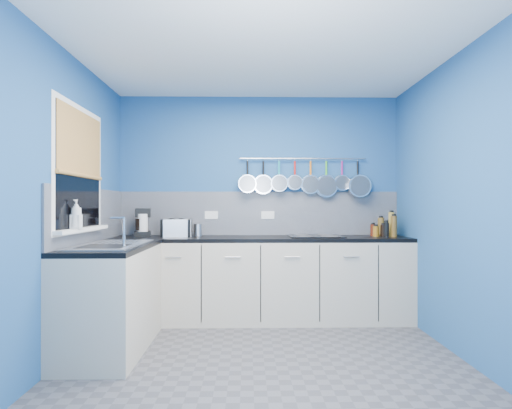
{
  "coord_description": "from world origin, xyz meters",
  "views": [
    {
      "loc": [
        -0.13,
        -3.24,
        1.24
      ],
      "look_at": [
        -0.05,
        0.75,
        1.25
      ],
      "focal_mm": 28.73,
      "sensor_mm": 36.0,
      "label": 1
    }
  ],
  "objects_px": {
    "soap_bottle_a": "(76,214)",
    "paper_towel": "(143,225)",
    "hob": "(315,236)",
    "soap_bottle_b": "(76,218)",
    "coffee_maker": "(142,222)",
    "toaster": "(177,228)",
    "canister": "(198,230)"
  },
  "relations": [
    {
      "from": "canister",
      "to": "hob",
      "type": "xyz_separation_m",
      "value": [
        1.29,
        -0.1,
        -0.06
      ]
    },
    {
      "from": "paper_towel",
      "to": "coffee_maker",
      "type": "distance_m",
      "value": 0.05
    },
    {
      "from": "soap_bottle_a",
      "to": "coffee_maker",
      "type": "relative_size",
      "value": 0.77
    },
    {
      "from": "soap_bottle_a",
      "to": "hob",
      "type": "bearing_deg",
      "value": 27.41
    },
    {
      "from": "coffee_maker",
      "to": "soap_bottle_b",
      "type": "bearing_deg",
      "value": -117.45
    },
    {
      "from": "soap_bottle_a",
      "to": "hob",
      "type": "height_order",
      "value": "soap_bottle_a"
    },
    {
      "from": "soap_bottle_b",
      "to": "toaster",
      "type": "xyz_separation_m",
      "value": [
        0.62,
        1.1,
        -0.14
      ]
    },
    {
      "from": "paper_towel",
      "to": "toaster",
      "type": "distance_m",
      "value": 0.37
    },
    {
      "from": "soap_bottle_b",
      "to": "hob",
      "type": "distance_m",
      "value": 2.42
    },
    {
      "from": "soap_bottle_a",
      "to": "paper_towel",
      "type": "relative_size",
      "value": 0.96
    },
    {
      "from": "paper_towel",
      "to": "hob",
      "type": "xyz_separation_m",
      "value": [
        1.88,
        0.0,
        -0.12
      ]
    },
    {
      "from": "soap_bottle_a",
      "to": "toaster",
      "type": "xyz_separation_m",
      "value": [
        0.62,
        1.11,
        -0.17
      ]
    },
    {
      "from": "paper_towel",
      "to": "toaster",
      "type": "height_order",
      "value": "paper_towel"
    },
    {
      "from": "paper_towel",
      "to": "canister",
      "type": "xyz_separation_m",
      "value": [
        0.59,
        0.1,
        -0.06
      ]
    },
    {
      "from": "soap_bottle_b",
      "to": "canister",
      "type": "distance_m",
      "value": 1.48
    },
    {
      "from": "soap_bottle_a",
      "to": "paper_towel",
      "type": "xyz_separation_m",
      "value": [
        0.26,
        1.1,
        -0.15
      ]
    },
    {
      "from": "soap_bottle_b",
      "to": "coffee_maker",
      "type": "distance_m",
      "value": 1.17
    },
    {
      "from": "paper_towel",
      "to": "coffee_maker",
      "type": "relative_size",
      "value": 0.81
    },
    {
      "from": "soap_bottle_b",
      "to": "coffee_maker",
      "type": "xyz_separation_m",
      "value": [
        0.24,
        1.14,
        -0.08
      ]
    },
    {
      "from": "soap_bottle_b",
      "to": "paper_towel",
      "type": "relative_size",
      "value": 0.69
    },
    {
      "from": "canister",
      "to": "hob",
      "type": "height_order",
      "value": "canister"
    },
    {
      "from": "coffee_maker",
      "to": "toaster",
      "type": "height_order",
      "value": "coffee_maker"
    },
    {
      "from": "toaster",
      "to": "coffee_maker",
      "type": "bearing_deg",
      "value": 160.8
    },
    {
      "from": "soap_bottle_a",
      "to": "paper_towel",
      "type": "bearing_deg",
      "value": 76.9
    },
    {
      "from": "paper_towel",
      "to": "toaster",
      "type": "xyz_separation_m",
      "value": [
        0.37,
        0.0,
        -0.03
      ]
    },
    {
      "from": "canister",
      "to": "hob",
      "type": "distance_m",
      "value": 1.3
    },
    {
      "from": "soap_bottle_b",
      "to": "paper_towel",
      "type": "bearing_deg",
      "value": 76.88
    },
    {
      "from": "soap_bottle_b",
      "to": "canister",
      "type": "height_order",
      "value": "soap_bottle_b"
    },
    {
      "from": "coffee_maker",
      "to": "toaster",
      "type": "relative_size",
      "value": 1.04
    },
    {
      "from": "soap_bottle_a",
      "to": "soap_bottle_b",
      "type": "xyz_separation_m",
      "value": [
        0.0,
        0.0,
        -0.03
      ]
    },
    {
      "from": "soap_bottle_b",
      "to": "hob",
      "type": "bearing_deg",
      "value": 27.39
    },
    {
      "from": "coffee_maker",
      "to": "hob",
      "type": "bearing_deg",
      "value": -16.29
    }
  ]
}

